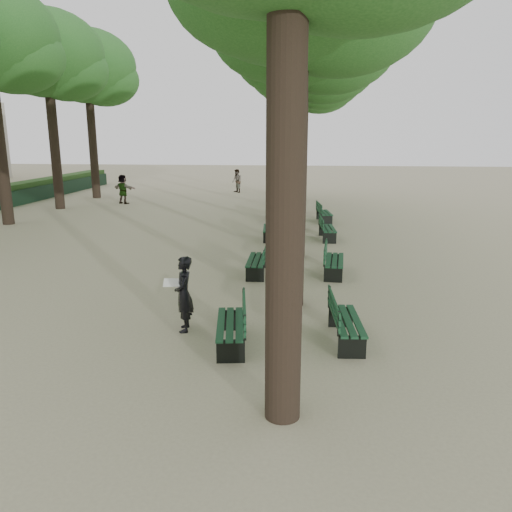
# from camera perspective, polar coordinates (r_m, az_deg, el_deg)

# --- Properties ---
(ground) EXTENTS (120.00, 120.00, 0.00)m
(ground) POSITION_cam_1_polar(r_m,az_deg,el_deg) (9.68, -5.45, -11.07)
(ground) COLOR tan
(ground) RESTS_ON ground
(tree_central_2) EXTENTS (6.00, 6.00, 9.95)m
(tree_central_2) POSITION_cam_1_polar(r_m,az_deg,el_deg) (17.00, 5.26, 25.89)
(tree_central_2) COLOR #33261C
(tree_central_2) RESTS_ON ground
(tree_central_3) EXTENTS (6.00, 6.00, 9.95)m
(tree_central_3) POSITION_cam_1_polar(r_m,az_deg,el_deg) (21.91, 5.44, 23.11)
(tree_central_3) COLOR #33261C
(tree_central_3) RESTS_ON ground
(tree_central_4) EXTENTS (6.00, 6.00, 9.95)m
(tree_central_4) POSITION_cam_1_polar(r_m,az_deg,el_deg) (26.86, 5.55, 21.35)
(tree_central_4) COLOR #33261C
(tree_central_4) RESTS_ON ground
(tree_central_5) EXTENTS (6.00, 6.00, 9.95)m
(tree_central_5) POSITION_cam_1_polar(r_m,az_deg,el_deg) (31.82, 5.62, 20.14)
(tree_central_5) COLOR #33261C
(tree_central_5) RESTS_ON ground
(tree_far_4) EXTENTS (6.00, 6.00, 10.45)m
(tree_far_4) POSITION_cam_1_polar(r_m,az_deg,el_deg) (30.25, -22.86, 20.48)
(tree_far_4) COLOR #33261C
(tree_far_4) RESTS_ON ground
(tree_far_5) EXTENTS (6.00, 6.00, 10.45)m
(tree_far_5) POSITION_cam_1_polar(r_m,az_deg,el_deg) (34.73, -18.75, 19.79)
(tree_far_5) COLOR #33261C
(tree_far_5) RESTS_ON ground
(bench_left_0) EXTENTS (0.81, 1.86, 0.92)m
(bench_left_0) POSITION_cam_1_polar(r_m,az_deg,el_deg) (9.91, -2.88, -8.71)
(bench_left_0) COLOR black
(bench_left_0) RESTS_ON ground
(bench_left_1) EXTENTS (0.59, 1.81, 0.92)m
(bench_left_1) POSITION_cam_1_polar(r_m,az_deg,el_deg) (14.79, 0.13, -1.09)
(bench_left_1) COLOR black
(bench_left_1) RESTS_ON ground
(bench_left_2) EXTENTS (0.68, 1.83, 0.92)m
(bench_left_2) POSITION_cam_1_polar(r_m,az_deg,el_deg) (19.81, 1.62, 2.71)
(bench_left_2) COLOR black
(bench_left_2) RESTS_ON ground
(bench_left_3) EXTENTS (0.64, 1.82, 0.92)m
(bench_left_3) POSITION_cam_1_polar(r_m,az_deg,el_deg) (24.72, 2.48, 4.90)
(bench_left_3) COLOR black
(bench_left_3) RESTS_ON ground
(bench_right_0) EXTENTS (0.70, 1.84, 0.92)m
(bench_right_0) POSITION_cam_1_polar(r_m,az_deg,el_deg) (10.22, 10.27, -8.19)
(bench_right_0) COLOR black
(bench_right_0) RESTS_ON ground
(bench_right_1) EXTENTS (0.70, 1.84, 0.92)m
(bench_right_1) POSITION_cam_1_polar(r_m,az_deg,el_deg) (14.91, 8.90, -1.13)
(bench_right_1) COLOR black
(bench_right_1) RESTS_ON ground
(bench_right_2) EXTENTS (0.70, 1.84, 0.92)m
(bench_right_2) POSITION_cam_1_polar(r_m,az_deg,el_deg) (19.94, 8.17, 2.65)
(bench_right_2) COLOR black
(bench_right_2) RESTS_ON ground
(bench_right_3) EXTENTS (0.79, 1.86, 0.92)m
(bench_right_3) POSITION_cam_1_polar(r_m,az_deg,el_deg) (24.00, 7.81, 4.52)
(bench_right_3) COLOR black
(bench_right_3) RESTS_ON ground
(man_with_map) EXTENTS (0.65, 0.69, 1.61)m
(man_with_map) POSITION_cam_1_polar(r_m,az_deg,el_deg) (10.55, -8.25, -4.33)
(man_with_map) COLOR black
(man_with_map) RESTS_ON ground
(pedestrian_a) EXTENTS (0.75, 0.84, 1.66)m
(pedestrian_a) POSITION_cam_1_polar(r_m,az_deg,el_deg) (36.07, -2.18, 8.57)
(pedestrian_a) COLOR #262628
(pedestrian_a) RESTS_ON ground
(pedestrian_e) EXTENTS (1.61, 0.98, 1.74)m
(pedestrian_e) POSITION_cam_1_polar(r_m,az_deg,el_deg) (31.21, -14.96, 7.39)
(pedestrian_e) COLOR #262628
(pedestrian_e) RESTS_ON ground
(pedestrian_d) EXTENTS (0.79, 0.80, 1.63)m
(pedestrian_d) POSITION_cam_1_polar(r_m,az_deg,el_deg) (35.79, 2.24, 8.50)
(pedestrian_d) COLOR #262628
(pedestrian_d) RESTS_ON ground
(pedestrian_b) EXTENTS (0.76, 1.09, 1.64)m
(pedestrian_b) POSITION_cam_1_polar(r_m,az_deg,el_deg) (34.29, 3.50, 8.27)
(pedestrian_b) COLOR #262628
(pedestrian_b) RESTS_ON ground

